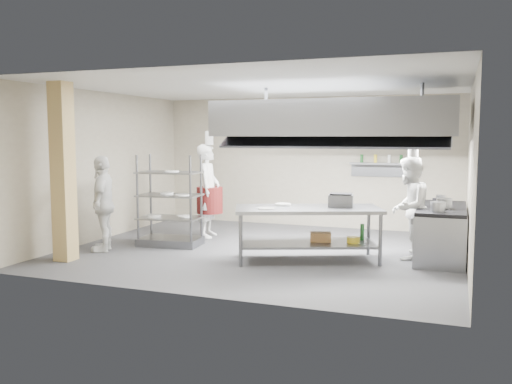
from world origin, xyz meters
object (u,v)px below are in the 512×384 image
(chef_line, at_px, (409,208))
(griddle, at_px, (341,201))
(pass_rack, at_px, (170,200))
(stockpot, at_px, (444,203))
(chef_plating, at_px, (103,203))
(island, at_px, (308,234))
(cooking_range, at_px, (441,234))
(chef_head, at_px, (208,191))

(chef_line, relative_size, griddle, 4.29)
(pass_rack, bearing_deg, stockpot, -1.94)
(chef_plating, bearing_deg, pass_rack, 111.21)
(island, relative_size, chef_plating, 1.38)
(cooking_range, bearing_deg, pass_rack, -172.41)
(island, distance_m, chef_line, 1.80)
(pass_rack, relative_size, chef_line, 0.99)
(chef_head, xyz_separation_m, griddle, (3.00, -1.07, 0.04))
(chef_plating, bearing_deg, chef_line, 80.71)
(chef_plating, distance_m, griddle, 4.30)
(griddle, height_order, stockpot, griddle)
(island, distance_m, stockpot, 2.33)
(island, bearing_deg, chef_plating, 166.66)
(pass_rack, relative_size, chef_head, 0.91)
(cooking_range, relative_size, chef_head, 1.03)
(pass_rack, bearing_deg, cooking_range, 1.21)
(chef_head, relative_size, chef_line, 1.10)
(chef_plating, bearing_deg, stockpot, 79.16)
(island, bearing_deg, pass_rack, 151.80)
(chef_head, distance_m, stockpot, 4.71)
(cooking_range, distance_m, stockpot, 0.63)
(griddle, distance_m, stockpot, 1.71)
(chef_head, distance_m, chef_plating, 2.27)
(chef_head, relative_size, griddle, 4.70)
(pass_rack, relative_size, cooking_range, 0.88)
(pass_rack, height_order, chef_head, chef_head)
(chef_line, relative_size, stockpot, 7.06)
(chef_head, bearing_deg, island, -129.67)
(chef_line, height_order, chef_plating, chef_line)
(chef_head, relative_size, chef_plating, 1.10)
(island, height_order, chef_plating, chef_plating)
(cooking_range, xyz_separation_m, stockpot, (0.04, -0.27, 0.57))
(chef_line, bearing_deg, island, -53.03)
(chef_head, bearing_deg, stockpot, -108.94)
(chef_head, xyz_separation_m, chef_plating, (-1.21, -1.92, -0.09))
(island, xyz_separation_m, griddle, (0.49, 0.31, 0.56))
(pass_rack, distance_m, griddle, 3.32)
(island, xyz_separation_m, chef_line, (1.58, 0.75, 0.43))
(griddle, bearing_deg, pass_rack, 171.87)
(island, xyz_separation_m, cooking_range, (2.12, 0.99, -0.04))
(griddle, bearing_deg, chef_head, 152.61)
(chef_head, height_order, chef_line, chef_head)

